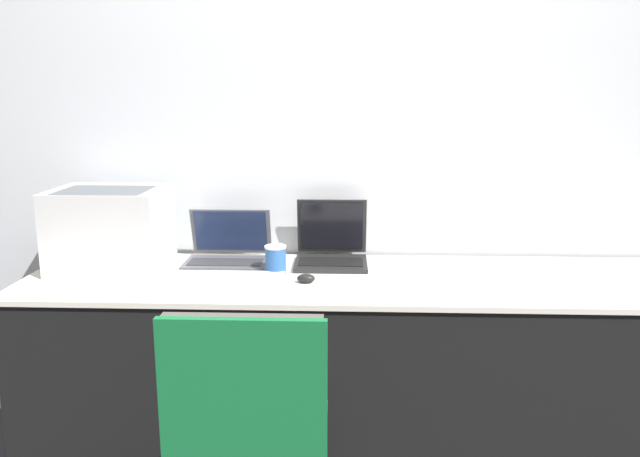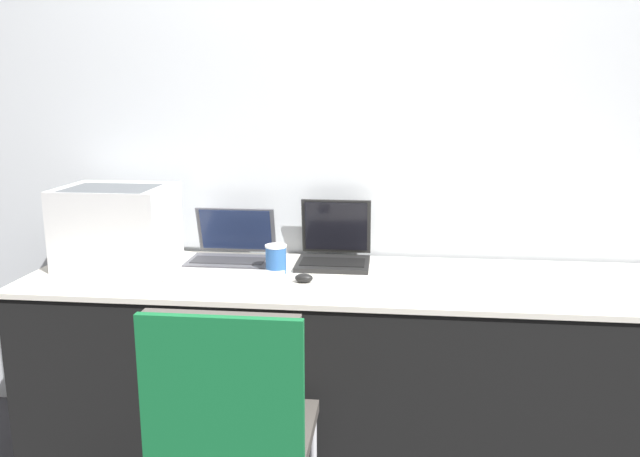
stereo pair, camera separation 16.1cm
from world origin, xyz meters
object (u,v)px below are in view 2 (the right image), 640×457
at_px(laptop_right, 334,250).
at_px(mouse, 304,278).
at_px(laptop_left, 232,250).
at_px(printer, 117,223).
at_px(chair, 233,420).
at_px(coffee_cup, 276,259).
at_px(external_keyboard, 226,277).

bearing_deg(laptop_right, mouse, -106.87).
xyz_separation_m(laptop_left, mouse, (0.34, -0.26, -0.03)).
distance_m(laptop_left, mouse, 0.43).
xyz_separation_m(printer, laptop_left, (0.44, 0.10, -0.12)).
height_order(printer, laptop_left, printer).
distance_m(mouse, chair, 0.68).
bearing_deg(laptop_right, chair, -102.71).
bearing_deg(coffee_cup, laptop_right, 40.39).
bearing_deg(laptop_right, coffee_cup, -139.61).
bearing_deg(laptop_left, chair, -76.22).
distance_m(printer, mouse, 0.81).
relative_size(laptop_left, chair, 0.37).
bearing_deg(laptop_left, printer, -167.77).
distance_m(coffee_cup, chair, 0.78).
relative_size(external_keyboard, chair, 0.47).
bearing_deg(coffee_cup, mouse, -41.17).
bearing_deg(coffee_cup, external_keyboard, -150.16).
distance_m(laptop_right, coffee_cup, 0.28).
bearing_deg(external_keyboard, printer, 161.97).
relative_size(laptop_left, external_keyboard, 0.78).
bearing_deg(mouse, laptop_left, 142.15).
xyz_separation_m(laptop_left, laptop_right, (0.42, 0.03, 0.01)).
relative_size(printer, laptop_left, 1.27).
bearing_deg(mouse, coffee_cup, 138.83).
relative_size(laptop_right, coffee_cup, 2.59).
bearing_deg(chair, coffee_cup, 90.35).
height_order(external_keyboard, mouse, mouse).
distance_m(external_keyboard, chair, 0.69).
distance_m(printer, chair, 1.10).
relative_size(laptop_left, mouse, 4.98).
xyz_separation_m(laptop_right, chair, (-0.21, -0.91, -0.27)).
height_order(laptop_left, mouse, laptop_left).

